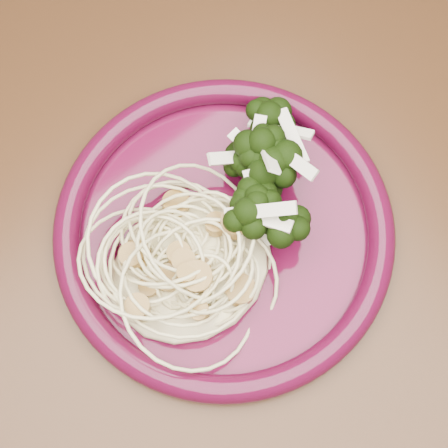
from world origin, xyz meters
name	(u,v)px	position (x,y,z in m)	size (l,w,h in m)	color
dining_table	(285,314)	(0.00, 0.00, 0.65)	(1.20, 0.80, 0.75)	#472814
dinner_plate	(224,228)	(-0.02, 0.07, 0.76)	(0.32, 0.32, 0.02)	#4B0924
spaghetti_pile	(190,265)	(-0.06, 0.06, 0.77)	(0.13, 0.11, 0.03)	beige
scallop_cluster	(187,251)	(-0.06, 0.06, 0.80)	(0.11, 0.11, 0.04)	#A67E39
broccoli_pile	(265,172)	(0.03, 0.08, 0.78)	(0.08, 0.14, 0.05)	black
onion_garnish	(267,155)	(0.03, 0.08, 0.81)	(0.06, 0.09, 0.05)	white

